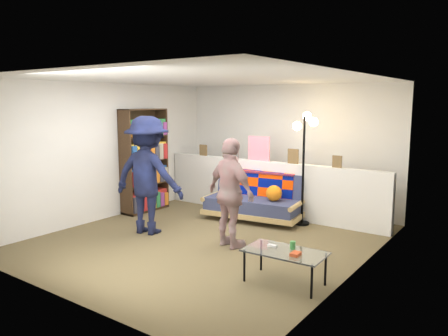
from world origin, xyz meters
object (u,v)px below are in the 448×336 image
(futon_sofa, at_px, (255,200))
(person_right, at_px, (231,193))
(floor_lamp, at_px, (305,145))
(bookshelf, at_px, (144,164))
(coffee_table, at_px, (285,253))
(person_left, at_px, (148,175))

(futon_sofa, relative_size, person_right, 1.15)
(futon_sofa, distance_m, floor_lamp, 1.32)
(bookshelf, height_order, person_right, bookshelf)
(bookshelf, height_order, coffee_table, bookshelf)
(floor_lamp, relative_size, person_left, 1.03)
(bookshelf, bearing_deg, person_right, -17.26)
(floor_lamp, height_order, person_left, floor_lamp)
(bookshelf, relative_size, floor_lamp, 1.02)
(futon_sofa, bearing_deg, coffee_table, -51.33)
(floor_lamp, distance_m, person_right, 1.83)
(coffee_table, relative_size, person_left, 0.51)
(futon_sofa, relative_size, bookshelf, 0.93)
(floor_lamp, bearing_deg, person_right, -100.61)
(coffee_table, distance_m, person_left, 2.81)
(coffee_table, xyz_separation_m, person_right, (-1.24, 0.70, 0.43))
(futon_sofa, height_order, bookshelf, bookshelf)
(coffee_table, height_order, person_right, person_right)
(futon_sofa, relative_size, floor_lamp, 0.95)
(bookshelf, relative_size, person_left, 1.05)
(bookshelf, distance_m, floor_lamp, 3.04)
(floor_lamp, bearing_deg, coffee_table, -69.06)
(futon_sofa, distance_m, person_left, 2.01)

